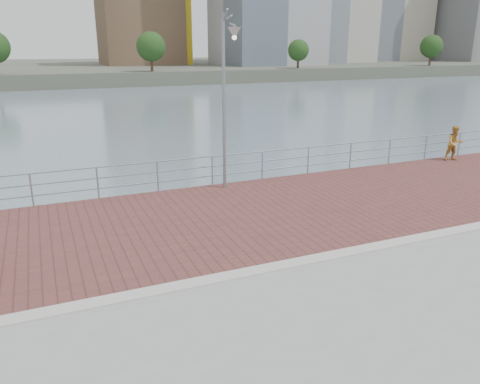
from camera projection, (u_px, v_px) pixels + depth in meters
name	position (u px, v px, depth m)	size (l,w,h in m)	color
water	(272.00, 342.00, 11.53)	(400.00, 400.00, 0.00)	slate
brick_lane	(219.00, 218.00, 14.08)	(40.00, 6.80, 0.02)	brown
curb	(274.00, 267.00, 10.92)	(40.00, 0.40, 0.06)	#B7B5AD
far_shore	(53.00, 69.00, 118.55)	(320.00, 95.00, 2.50)	#4C5142
guardrail	(185.00, 170.00, 16.86)	(39.06, 0.06, 1.13)	#8C9EA8
street_lamp	(228.00, 72.00, 15.51)	(0.43, 1.24, 5.83)	gray
bystander	(455.00, 143.00, 20.90)	(0.76, 0.59, 1.56)	#C28A39
shoreline_trees	(190.00, 48.00, 85.43)	(169.30, 5.13, 6.84)	#473323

